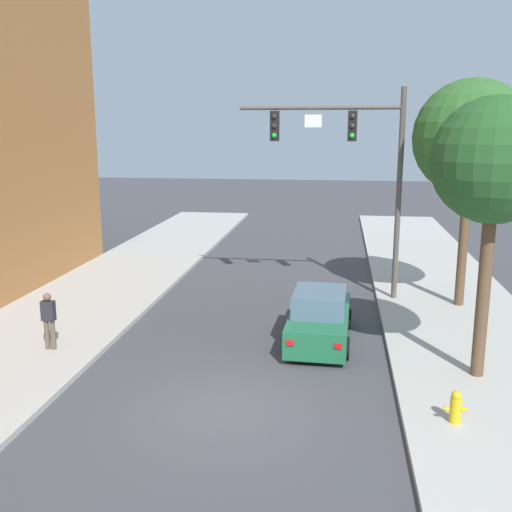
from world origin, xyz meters
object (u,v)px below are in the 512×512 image
at_px(street_tree_second, 471,138).
at_px(traffic_signal_mast, 354,156).
at_px(fire_hydrant, 456,407).
at_px(pedestrian_sidewalk_left_walker, 49,318).
at_px(car_lead_green, 320,318).
at_px(street_tree_nearest, 495,162).

bearing_deg(street_tree_second, traffic_signal_mast, 171.48).
xyz_separation_m(traffic_signal_mast, street_tree_second, (3.81, -0.57, 0.62)).
xyz_separation_m(fire_hydrant, street_tree_second, (1.73, 8.85, 5.42)).
height_order(traffic_signal_mast, pedestrian_sidewalk_left_walker, traffic_signal_mast).
height_order(traffic_signal_mast, street_tree_second, street_tree_second).
bearing_deg(car_lead_green, fire_hydrant, -58.06).
relative_size(pedestrian_sidewalk_left_walker, street_tree_nearest, 0.24).
relative_size(car_lead_green, fire_hydrant, 5.96).
height_order(street_tree_nearest, street_tree_second, street_tree_second).
bearing_deg(street_tree_nearest, fire_hydrant, -111.01).
xyz_separation_m(street_tree_nearest, street_tree_second, (0.72, 6.21, 0.44)).
relative_size(pedestrian_sidewalk_left_walker, street_tree_second, 0.21).
height_order(pedestrian_sidewalk_left_walker, fire_hydrant, pedestrian_sidewalk_left_walker).
height_order(pedestrian_sidewalk_left_walker, street_tree_nearest, street_tree_nearest).
relative_size(car_lead_green, street_tree_second, 0.55).
bearing_deg(street_tree_second, car_lead_green, -140.22).
height_order(traffic_signal_mast, fire_hydrant, traffic_signal_mast).
distance_m(fire_hydrant, street_tree_second, 10.52).
distance_m(traffic_signal_mast, car_lead_green, 6.53).
relative_size(traffic_signal_mast, car_lead_green, 1.75).
height_order(fire_hydrant, street_tree_second, street_tree_second).
height_order(pedestrian_sidewalk_left_walker, street_tree_second, street_tree_second).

